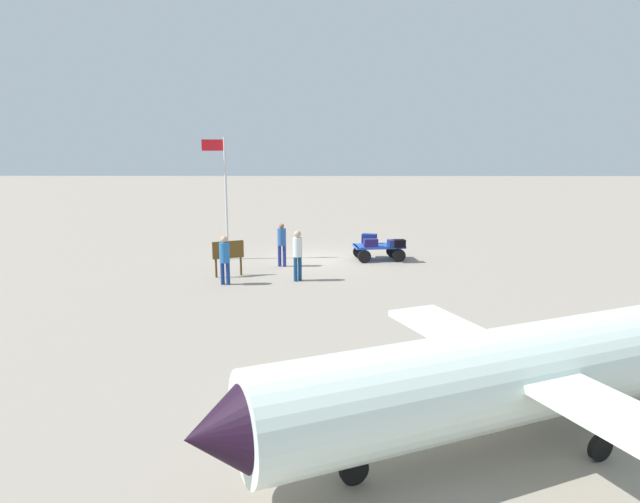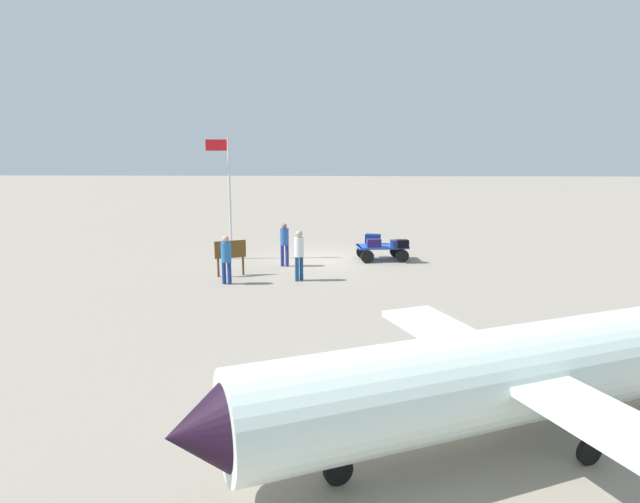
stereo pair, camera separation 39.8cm
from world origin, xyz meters
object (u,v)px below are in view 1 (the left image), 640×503
object	(u,v)px
airplane_near	(502,376)
worker_trailing	(282,241)
suitcase_olive	(369,238)
worker_lead	(298,251)
luggage_cart	(378,249)
worker_supervisor	(225,256)
flagpole	(224,189)
signboard	(228,253)
suitcase_dark	(394,243)
suitcase_grey	(399,243)
suitcase_maroon	(371,243)

from	to	relation	value
airplane_near	worker_trailing	bearing A→B (deg)	-71.36
suitcase_olive	worker_lead	xyz separation A→B (m)	(2.89, 4.09, 0.24)
luggage_cart	worker_supervisor	xyz separation A→B (m)	(5.74, 4.16, 0.54)
worker_trailing	flagpole	bearing A→B (deg)	-29.63
worker_supervisor	airplane_near	size ratio (longest dim) A/B	0.18
signboard	flagpole	bearing A→B (deg)	-78.12
suitcase_olive	flagpole	size ratio (longest dim) A/B	0.13
suitcase_dark	airplane_near	size ratio (longest dim) A/B	0.06
suitcase_grey	worker_supervisor	xyz separation A→B (m)	(6.54, 3.66, 0.21)
suitcase_olive	worker_trailing	world-z (taller)	worker_trailing
suitcase_grey	worker_trailing	size ratio (longest dim) A/B	0.30
suitcase_maroon	suitcase_grey	distance (m)	1.17
suitcase_olive	signboard	distance (m)	6.47
suitcase_maroon	suitcase_dark	bearing A→B (deg)	174.84
airplane_near	suitcase_maroon	bearing A→B (deg)	-86.45
suitcase_dark	worker_supervisor	size ratio (longest dim) A/B	0.34
suitcase_dark	worker_supervisor	xyz separation A→B (m)	(6.35, 3.69, 0.21)
signboard	suitcase_dark	bearing A→B (deg)	-158.94
suitcase_dark	suitcase_olive	size ratio (longest dim) A/B	0.84
luggage_cart	flagpole	distance (m)	6.96
suitcase_grey	worker_lead	world-z (taller)	worker_lead
suitcase_maroon	worker_trailing	distance (m)	3.73
flagpole	worker_supervisor	bearing A→B (deg)	99.75
suitcase_grey	worker_supervisor	size ratio (longest dim) A/B	0.31
suitcase_dark	suitcase_maroon	world-z (taller)	suitcase_maroon
suitcase_grey	worker_lead	bearing A→B (deg)	37.44
suitcase_grey	worker_supervisor	world-z (taller)	worker_supervisor
suitcase_olive	signboard	world-z (taller)	signboard
suitcase_dark	worker_trailing	size ratio (longest dim) A/B	0.33
suitcase_maroon	luggage_cart	bearing A→B (deg)	-133.11
suitcase_dark	airplane_near	bearing A→B (deg)	89.67
suitcase_maroon	signboard	xyz separation A→B (m)	(5.47, 2.56, 0.09)
luggage_cart	worker_trailing	xyz separation A→B (m)	(3.98, 1.27, 0.55)
signboard	suitcase_grey	bearing A→B (deg)	-159.74
luggage_cart	suitcase_maroon	bearing A→B (deg)	46.89
suitcase_grey	signboard	xyz separation A→B (m)	(6.63, 2.45, 0.10)
signboard	suitcase_maroon	bearing A→B (deg)	-154.88
worker_lead	suitcase_olive	bearing A→B (deg)	-125.24
worker_trailing	worker_supervisor	world-z (taller)	worker_trailing
suitcase_maroon	worker_lead	bearing A→B (deg)	48.12
worker_lead	signboard	bearing A→B (deg)	-14.00
suitcase_grey	flagpole	world-z (taller)	flagpole
suitcase_dark	suitcase_olive	world-z (taller)	suitcase_olive
suitcase_maroon	suitcase_olive	distance (m)	0.88
suitcase_olive	flagpole	bearing A→B (deg)	3.09
suitcase_olive	flagpole	world-z (taller)	flagpole
worker_lead	worker_trailing	distance (m)	2.45
worker_lead	suitcase_dark	bearing A→B (deg)	-140.90
suitcase_maroon	suitcase_grey	size ratio (longest dim) A/B	1.15
suitcase_grey	suitcase_maroon	bearing A→B (deg)	-5.76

